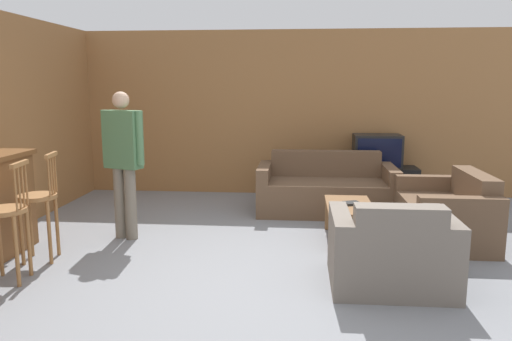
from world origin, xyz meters
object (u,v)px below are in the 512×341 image
at_px(bar_chair_far, 39,205).
at_px(armchair_near, 391,253).
at_px(couch_far, 326,191).
at_px(tv, 377,151).
at_px(coffee_table, 349,210).
at_px(bar_chair_mid, 7,220).
at_px(loveseat_right, 447,215).
at_px(tv_unit, 376,183).
at_px(person_by_window, 123,157).
at_px(book_on_table, 352,203).

xyz_separation_m(bar_chair_far, armchair_near, (3.39, -0.37, -0.27)).
relative_size(couch_far, tv, 2.64).
distance_m(coffee_table, tv, 2.23).
height_order(bar_chair_mid, loveseat_right, bar_chair_mid).
bearing_deg(tv_unit, loveseat_right, -75.96).
bearing_deg(armchair_near, bar_chair_far, 173.79).
height_order(armchair_near, coffee_table, armchair_near).
xyz_separation_m(loveseat_right, tv_unit, (-0.50, 2.01, -0.04)).
height_order(armchair_near, person_by_window, person_by_window).
xyz_separation_m(armchair_near, tv_unit, (0.36, 3.40, -0.05)).
distance_m(bar_chair_far, loveseat_right, 4.39).
distance_m(bar_chair_mid, bar_chair_far, 0.56).
bearing_deg(armchair_near, bar_chair_mid, -176.84).
relative_size(bar_chair_mid, person_by_window, 0.65).
bearing_deg(armchair_near, coffee_table, 100.74).
bearing_deg(couch_far, tv_unit, 45.79).
relative_size(coffee_table, person_by_window, 0.55).
distance_m(couch_far, tv_unit, 1.15).
bearing_deg(tv, coffee_table, -106.05).
relative_size(couch_far, person_by_window, 1.11).
distance_m(bar_chair_far, tv_unit, 4.84).
distance_m(bar_chair_mid, tv_unit, 5.21).
distance_m(couch_far, tv, 1.24).
bearing_deg(person_by_window, bar_chair_far, -127.15).
bearing_deg(couch_far, bar_chair_mid, -136.87).
xyz_separation_m(bar_chair_far, tv, (3.76, 3.03, 0.18)).
xyz_separation_m(bar_chair_far, tv_unit, (3.76, 3.03, -0.32)).
relative_size(armchair_near, person_by_window, 0.62).
relative_size(bar_chair_mid, coffee_table, 1.17).
relative_size(loveseat_right, book_on_table, 6.43).
relative_size(bar_chair_far, tv, 1.54).
bearing_deg(tv, bar_chair_mid, -136.31).
bearing_deg(tv, book_on_table, -105.30).
height_order(couch_far, tv, tv).
distance_m(bar_chair_far, tv, 4.83).
bearing_deg(bar_chair_mid, tv_unit, 43.72).
height_order(tv_unit, book_on_table, tv_unit).
relative_size(loveseat_right, coffee_table, 1.45).
relative_size(tv_unit, person_by_window, 0.74).
xyz_separation_m(bar_chair_mid, coffee_table, (3.15, 1.48, -0.22)).
relative_size(couch_far, armchair_near, 1.79).
xyz_separation_m(tv, book_on_table, (-0.58, -2.11, -0.32)).
distance_m(tv_unit, book_on_table, 2.20).
bearing_deg(armchair_near, loveseat_right, 58.22).
bearing_deg(person_by_window, bar_chair_mid, -113.91).
bearing_deg(coffee_table, armchair_near, -79.26).
height_order(bar_chair_far, loveseat_right, bar_chair_far).
distance_m(bar_chair_mid, couch_far, 4.06).
distance_m(bar_chair_mid, book_on_table, 3.51).
distance_m(loveseat_right, book_on_table, 1.09).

